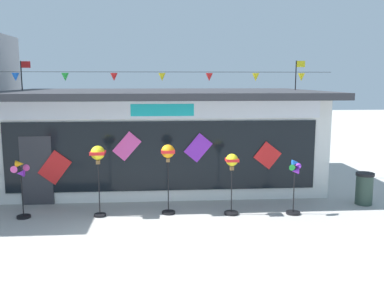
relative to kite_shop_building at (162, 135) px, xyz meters
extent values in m
plane|color=#ADAAA5|center=(-0.36, -6.46, -1.64)|extent=(80.00, 80.00, 0.00)
cube|color=silver|center=(0.00, 0.06, -0.12)|extent=(10.08, 5.47, 3.03)
cube|color=#333338|center=(0.00, -0.43, 1.49)|extent=(10.48, 6.46, 0.20)
cube|color=silver|center=(0.00, -2.71, 1.09)|extent=(9.27, 0.08, 0.50)
cube|color=#19B7BC|center=(0.00, -2.74, 1.09)|extent=(1.81, 0.04, 0.35)
cube|color=black|center=(0.00, -2.70, -0.26)|extent=(9.07, 0.06, 2.05)
cube|color=#333338|center=(-3.62, -2.71, -0.64)|extent=(0.90, 0.07, 2.00)
cube|color=red|center=(-3.10, -2.76, -0.54)|extent=(0.98, 0.03, 1.02)
cube|color=#EA4CA3|center=(-1.03, -2.76, 0.06)|extent=(0.84, 0.03, 0.87)
cube|color=purple|center=(1.04, -2.76, -0.01)|extent=(0.85, 0.03, 0.88)
cube|color=red|center=(3.10, -2.76, -0.27)|extent=(0.85, 0.03, 0.85)
cylinder|color=black|center=(0.00, -2.93, 2.17)|extent=(9.67, 0.01, 0.01)
cone|color=blue|center=(-3.97, -2.93, 2.03)|extent=(0.20, 0.20, 0.22)
cone|color=green|center=(-2.65, -2.93, 2.03)|extent=(0.20, 0.20, 0.22)
cone|color=red|center=(-1.32, -2.93, 2.03)|extent=(0.20, 0.20, 0.22)
cone|color=yellow|center=(0.00, -2.93, 2.03)|extent=(0.20, 0.20, 0.22)
cone|color=red|center=(1.33, -2.93, 2.03)|extent=(0.20, 0.20, 0.22)
cone|color=yellow|center=(2.65, -2.93, 2.03)|extent=(0.20, 0.20, 0.22)
cone|color=yellow|center=(3.98, -2.93, 2.03)|extent=(0.20, 0.20, 0.22)
cylinder|color=black|center=(-4.79, 0.06, 2.09)|extent=(0.04, 0.04, 0.99)
cube|color=red|center=(-4.63, 0.06, 2.46)|extent=(0.32, 0.02, 0.22)
cylinder|color=black|center=(4.79, 0.06, 2.11)|extent=(0.04, 0.04, 1.04)
cube|color=yellow|center=(4.95, 0.06, 2.51)|extent=(0.32, 0.02, 0.22)
cylinder|color=black|center=(-3.67, -3.90, -1.61)|extent=(0.36, 0.36, 0.06)
cylinder|color=black|center=(-3.67, -3.90, -0.97)|extent=(0.03, 0.03, 1.33)
cylinder|color=black|center=(-3.67, -3.94, -0.31)|extent=(0.06, 0.04, 0.06)
cone|color=#EA4CA3|center=(-3.54, -3.94, -0.31)|extent=(0.18, 0.19, 0.18)
cone|color=orange|center=(-3.67, -3.94, -0.18)|extent=(0.19, 0.18, 0.18)
cone|color=#EA4CA3|center=(-3.79, -3.94, -0.31)|extent=(0.18, 0.19, 0.18)
cone|color=purple|center=(-3.67, -3.94, -0.43)|extent=(0.19, 0.18, 0.18)
cylinder|color=black|center=(-1.68, -3.91, -1.61)|extent=(0.32, 0.32, 0.06)
cylinder|color=black|center=(-1.68, -3.91, -0.87)|extent=(0.03, 0.03, 1.52)
sphere|color=yellow|center=(-1.68, -3.91, 0.07)|extent=(0.37, 0.37, 0.37)
cube|color=red|center=(-1.68, -3.91, 0.07)|extent=(0.38, 0.38, 0.08)
cube|color=brown|center=(-1.68, -3.91, -0.17)|extent=(0.10, 0.10, 0.10)
cylinder|color=black|center=(0.14, -3.82, -1.61)|extent=(0.36, 0.36, 0.06)
cylinder|color=black|center=(0.14, -3.82, -0.87)|extent=(0.03, 0.03, 1.54)
sphere|color=orange|center=(0.14, -3.82, 0.08)|extent=(0.36, 0.36, 0.36)
cube|color=red|center=(0.14, -3.82, 0.08)|extent=(0.37, 0.37, 0.08)
cube|color=brown|center=(0.14, -3.82, -0.16)|extent=(0.10, 0.10, 0.10)
cylinder|color=black|center=(1.83, -4.00, -1.61)|extent=(0.38, 0.38, 0.06)
cylinder|color=black|center=(1.83, -4.00, -0.97)|extent=(0.03, 0.03, 1.33)
sphere|color=yellow|center=(1.83, -4.00, -0.14)|extent=(0.33, 0.33, 0.33)
cube|color=red|center=(1.83, -4.00, -0.14)|extent=(0.33, 0.33, 0.07)
cube|color=brown|center=(1.83, -4.00, -0.37)|extent=(0.10, 0.10, 0.10)
cylinder|color=black|center=(3.50, -4.10, -1.61)|extent=(0.38, 0.38, 0.06)
cylinder|color=black|center=(3.50, -4.10, -0.98)|extent=(0.03, 0.03, 1.31)
cylinder|color=black|center=(3.50, -4.14, -0.33)|extent=(0.06, 0.04, 0.06)
cone|color=purple|center=(3.61, -4.14, -0.33)|extent=(0.16, 0.17, 0.16)
cone|color=blue|center=(3.50, -4.14, -0.22)|extent=(0.17, 0.16, 0.16)
cone|color=green|center=(3.38, -4.14, -0.33)|extent=(0.16, 0.17, 0.16)
cone|color=purple|center=(3.50, -4.14, -0.44)|extent=(0.17, 0.16, 0.16)
cylinder|color=#2D4238|center=(5.82, -3.37, -1.21)|extent=(0.48, 0.48, 0.85)
cylinder|color=black|center=(5.82, -3.37, -0.75)|extent=(0.52, 0.52, 0.08)
camera|label=1|loc=(-0.01, -14.62, 1.95)|focal=38.69mm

